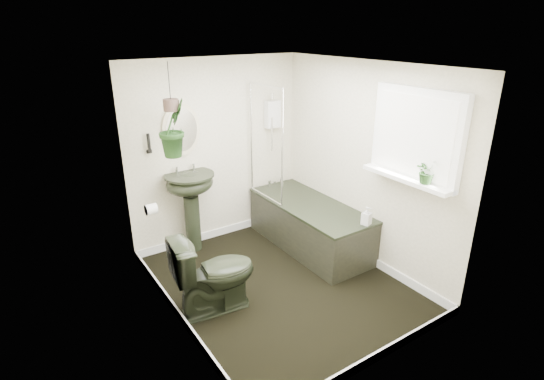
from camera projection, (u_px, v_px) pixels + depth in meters
floor at (280, 284)px, 4.63m from camera, size 2.30×2.80×0.02m
ceiling at (281, 64)px, 3.78m from camera, size 2.30×2.80×0.02m
wall_back at (216, 152)px, 5.30m from camera, size 2.30×0.02×2.30m
wall_front at (389, 242)px, 3.11m from camera, size 2.30×0.02×2.30m
wall_left at (168, 212)px, 3.61m from camera, size 0.02×2.80×2.30m
wall_right at (364, 165)px, 4.80m from camera, size 0.02×2.80×2.30m
skirting at (280, 280)px, 4.61m from camera, size 2.30×2.80×0.10m
bathtub at (310, 225)px, 5.32m from camera, size 0.72×1.72×0.58m
bath_screen at (266, 144)px, 5.17m from camera, size 0.04×0.72×1.40m
shower_box at (273, 114)px, 5.51m from camera, size 0.20×0.10×0.35m
oval_mirror at (182, 130)px, 4.91m from camera, size 0.46×0.03×0.62m
wall_sconce at (149, 143)px, 4.73m from camera, size 0.04×0.04×0.22m
toilet_roll_holder at (151, 209)px, 4.27m from camera, size 0.11×0.11×0.11m
window_recess at (416, 136)px, 4.04m from camera, size 0.08×1.00×0.90m
window_sill at (406, 178)px, 4.16m from camera, size 0.18×1.00×0.04m
window_blinds at (413, 136)px, 4.02m from camera, size 0.01×0.86×0.76m
toilet at (214, 273)px, 4.08m from camera, size 0.84×0.54×0.81m
pedestal_sink at (192, 212)px, 5.17m from camera, size 0.70×0.63×1.00m
sill_plant at (427, 171)px, 3.93m from camera, size 0.23×0.21×0.24m
hanging_plant at (173, 128)px, 4.42m from camera, size 0.43×0.42×0.60m
soap_bottle at (367, 216)px, 4.64m from camera, size 0.12×0.12×0.20m
hanging_pot at (171, 105)px, 4.33m from camera, size 0.16×0.16×0.12m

